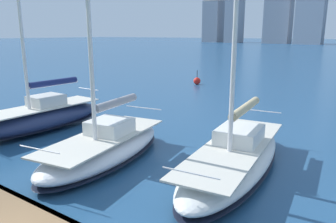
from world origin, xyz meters
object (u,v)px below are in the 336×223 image
at_px(sailboat_grey, 105,146).
at_px(sailboat_navy, 41,116).
at_px(sailboat_tan, 235,156).
at_px(channel_buoy, 197,81).

relative_size(sailboat_grey, sailboat_navy, 0.93).
xyz_separation_m(sailboat_tan, channel_buoy, (11.64, -17.65, -0.25)).
distance_m(sailboat_grey, channel_buoy, 20.79).
relative_size(sailboat_tan, sailboat_grey, 0.88).
bearing_deg(sailboat_tan, sailboat_navy, 4.26).
bearing_deg(sailboat_grey, sailboat_tan, -157.57).
xyz_separation_m(sailboat_grey, channel_buoy, (6.93, -19.60, -0.28)).
distance_m(sailboat_tan, channel_buoy, 21.15).
relative_size(sailboat_navy, channel_buoy, 8.13).
bearing_deg(sailboat_grey, channel_buoy, -70.53).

